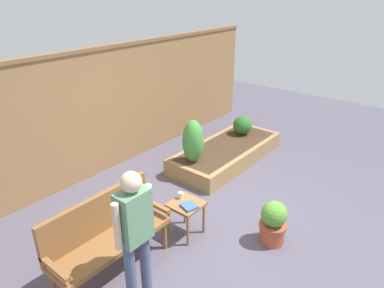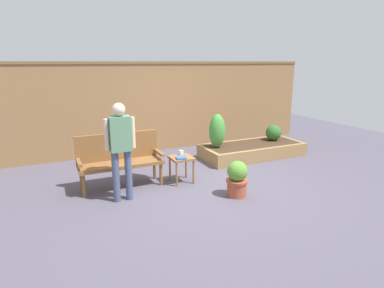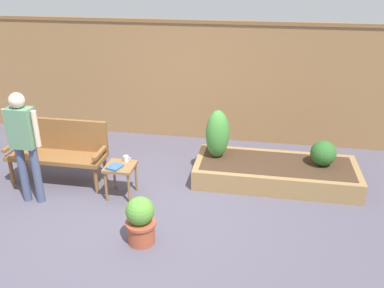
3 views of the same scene
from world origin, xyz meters
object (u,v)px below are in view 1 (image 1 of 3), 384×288
cup_on_table (181,195)px  person_by_bench (135,230)px  potted_boxwood (273,222)px  garden_bench (105,230)px  book_on_table (189,206)px  side_table (186,209)px  shrub_near_bench (193,141)px  shrub_far_corner (242,125)px

cup_on_table → person_by_bench: size_ratio=0.07×
potted_boxwood → person_by_bench: person_by_bench is taller
person_by_bench → potted_boxwood: bearing=-19.6°
cup_on_table → garden_bench: bearing=171.3°
person_by_bench → book_on_table: bearing=13.0°
side_table → book_on_table: (-0.04, -0.09, 0.10)m
cup_on_table → book_on_table: cup_on_table is taller
book_on_table → potted_boxwood: size_ratio=0.32×
book_on_table → potted_boxwood: (0.62, -0.87, -0.19)m
side_table → shrub_near_bench: shrub_near_bench is taller
shrub_near_bench → person_by_bench: size_ratio=0.48×
book_on_table → potted_boxwood: bearing=-38.4°
side_table → potted_boxwood: size_ratio=0.81×
garden_bench → cup_on_table: 1.11m
side_table → potted_boxwood: bearing=-59.1°
garden_bench → person_by_bench: 0.76m
cup_on_table → person_by_bench: (-1.21, -0.48, 0.41)m
cup_on_table → shrub_near_bench: 1.42m
garden_bench → shrub_near_bench: (2.29, 0.59, 0.13)m
person_by_bench → garden_bench: bearing=80.5°
side_table → cup_on_table: cup_on_table is taller
side_table → shrub_far_corner: bearing=17.7°
shrub_far_corner → cup_on_table: bearing=-164.6°
potted_boxwood → shrub_far_corner: shrub_far_corner is taller
potted_boxwood → shrub_near_bench: size_ratio=0.79×
garden_bench → potted_boxwood: size_ratio=2.42×
side_table → potted_boxwood: potted_boxwood is taller
garden_bench → person_by_bench: person_by_bench is taller
potted_boxwood → shrub_far_corner: size_ratio=1.59×
side_table → book_on_table: 0.14m
side_table → shrub_near_bench: 1.55m
side_table → garden_bench: bearing=164.1°
garden_bench → side_table: bearing=-15.9°
side_table → book_on_table: bearing=-116.8°
book_on_table → person_by_bench: size_ratio=0.12×
book_on_table → potted_boxwood: potted_boxwood is taller
cup_on_table → potted_boxwood: bearing=-64.2°
cup_on_table → shrub_far_corner: size_ratio=0.29×
cup_on_table → shrub_far_corner: (2.76, 0.76, -0.04)m
cup_on_table → shrub_near_bench: shrub_near_bench is taller
side_table → person_by_bench: size_ratio=0.31×
side_table → shrub_far_corner: shrub_far_corner is taller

